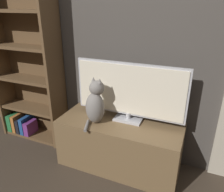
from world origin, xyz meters
The scene contains 5 objects.
wall_back centered at (0.00, 1.22, 1.30)m, with size 4.80×0.05×2.60m.
tv_stand centered at (0.00, 0.95, 0.24)m, with size 1.14×0.47×0.48m.
tv centered at (0.06, 1.02, 0.76)m, with size 1.01×0.15×0.54m.
cat centered at (-0.20, 0.87, 0.66)m, with size 0.21×0.31×0.42m.
bookshelf centered at (-1.14, 1.09, 0.83)m, with size 0.78×0.28×1.79m.
Camera 1 is at (0.62, -0.69, 1.48)m, focal length 35.00 mm.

